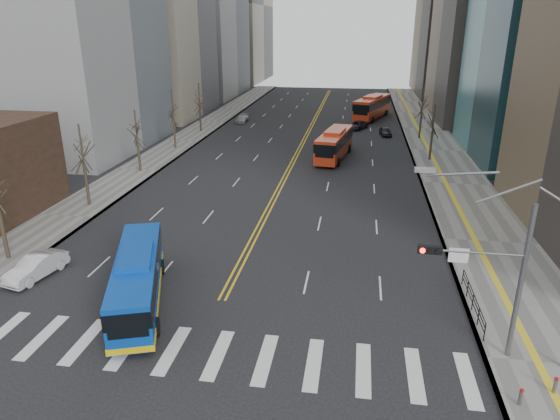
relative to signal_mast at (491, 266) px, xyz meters
name	(u,v)px	position (x,y,z in m)	size (l,w,h in m)	color
ground	(195,352)	(-13.77, -2.00, -4.86)	(220.00, 220.00, 0.00)	black
sidewalk_right	(437,151)	(3.73, 43.00, -4.78)	(7.00, 130.00, 0.15)	slate
sidewalk_left	(182,141)	(-30.27, 43.00, -4.78)	(5.00, 130.00, 0.15)	slate
crosswalk	(195,352)	(-13.77, -2.00, -4.85)	(26.70, 4.00, 0.01)	silver
centerline	(309,131)	(-13.77, 53.00, -4.85)	(0.55, 100.00, 0.01)	gold
signal_mast	(491,266)	(0.00, 0.00, 0.00)	(5.37, 0.37, 9.39)	slate
pedestrian_railing	(473,299)	(0.53, 4.00, -4.03)	(0.06, 6.06, 1.02)	black
bollards	(547,380)	(2.50, -2.16, -4.30)	(2.87, 3.17, 0.78)	slate
street_trees	(227,123)	(-20.94, 32.55, 0.02)	(35.20, 47.20, 7.60)	#2B231A
blue_bus	(137,278)	(-18.40, 2.00, -3.19)	(5.75, 10.96, 3.18)	#0B41AB
red_bus_near	(334,143)	(-9.08, 37.38, -2.93)	(4.15, 11.11, 3.45)	red
red_bus_far	(372,106)	(-4.18, 65.56, -2.71)	(6.58, 12.58, 3.87)	red
car_white	(36,267)	(-26.27, 4.00, -4.14)	(1.52, 4.37, 1.44)	silver
car_dark_mid	(385,131)	(-2.42, 51.54, -4.24)	(1.45, 3.60, 1.23)	black
car_silver	(242,119)	(-25.40, 58.70, -4.27)	(1.66, 4.07, 1.18)	#AEAFB4
car_dark_far	(357,125)	(-6.56, 55.65, -4.23)	(2.06, 4.48, 1.24)	black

